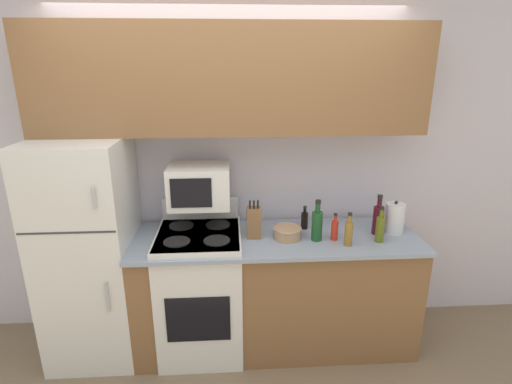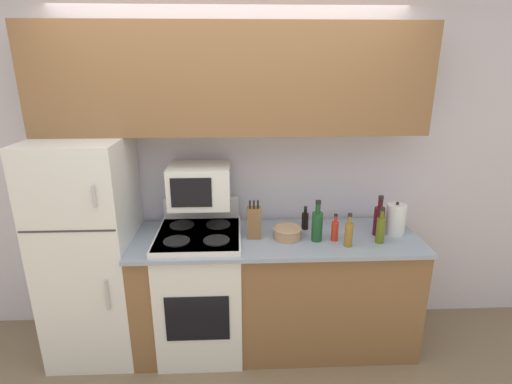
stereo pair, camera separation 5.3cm
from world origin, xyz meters
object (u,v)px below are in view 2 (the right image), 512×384
bottle_hot_sauce (335,230)px  stove (201,289)px  knife_block (254,222)px  bottle_vinegar (349,233)px  bottle_olive_oil (381,229)px  bottle_wine_green (317,225)px  bowl (288,233)px  bottle_soy_sauce (305,220)px  microwave (200,185)px  refrigerator (91,250)px  kettle (396,219)px  bottle_wine_red (379,220)px

bottle_hot_sauce → stove: bearing=175.2°
knife_block → bottle_vinegar: 0.67m
bottle_olive_oil → bottle_wine_green: 0.44m
stove → bottle_hot_sauce: bearing=-4.8°
bowl → bottle_soy_sauce: 0.23m
microwave → bottle_soy_sauce: microwave is taller
refrigerator → bottle_vinegar: size_ratio=6.84×
bottle_wine_green → kettle: bottle_wine_green is taller
bottle_vinegar → kettle: size_ratio=0.97×
refrigerator → bottle_wine_green: 1.64m
bottle_olive_oil → bottle_vinegar: bottle_olive_oil is taller
bottle_vinegar → knife_block: bearing=164.5°
stove → bottle_wine_green: bearing=-5.2°
microwave → bottle_vinegar: 1.11m
bottle_hot_sauce → bottle_wine_green: 0.13m
refrigerator → bottle_wine_red: refrigerator is taller
microwave → bottle_wine_red: size_ratio=1.46×
bottle_hot_sauce → bottle_olive_oil: bearing=-9.2°
refrigerator → bottle_hot_sauce: bearing=-3.4°
bottle_olive_oil → knife_block: bearing=171.4°
refrigerator → bottle_wine_red: 2.10m
knife_block → bottle_olive_oil: (0.88, -0.13, -0.01)m
knife_block → bottle_soy_sauce: (0.39, 0.13, -0.04)m
bowl → bottle_soy_sauce: (0.15, 0.17, 0.03)m
refrigerator → bottle_hot_sauce: size_ratio=8.20×
bowl → microwave: bearing=164.6°
bottle_olive_oil → bottle_wine_green: (-0.44, 0.05, 0.02)m
bottle_wine_red → bottle_vinegar: 0.32m
refrigerator → microwave: (0.79, 0.11, 0.45)m
stove → microwave: size_ratio=2.54×
bowl → bottle_vinegar: (0.40, -0.14, 0.05)m
bottle_wine_green → microwave: bearing=165.6°
stove → bowl: size_ratio=5.47×
bottle_soy_sauce → kettle: (0.65, -0.11, 0.04)m
stove → bowl: bearing=-3.2°
bowl → bottle_hot_sauce: (0.33, -0.04, 0.03)m
stove → bottle_vinegar: bottle_vinegar is taller
stove → bottle_soy_sauce: stove is taller
knife_block → bottle_wine_red: bottle_wine_red is taller
bottle_wine_red → bottle_olive_oil: 0.14m
bottle_olive_oil → kettle: bottle_olive_oil is taller
bottle_wine_green → bottle_wine_red: bearing=9.6°
bowl → bottle_vinegar: bearing=-19.2°
refrigerator → bowl: refrigerator is taller
bottle_hot_sauce → bottle_wine_green: (-0.13, 0.00, 0.04)m
kettle → bottle_vinegar: bearing=-153.7°
bottle_hot_sauce → bottle_wine_green: size_ratio=0.67×
microwave → bottle_soy_sauce: bearing=-0.4°
refrigerator → bottle_vinegar: (1.82, -0.20, 0.19)m
stove → bottle_hot_sauce: stove is taller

